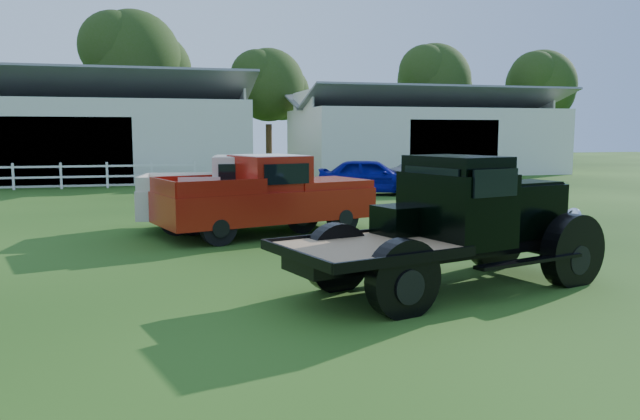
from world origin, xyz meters
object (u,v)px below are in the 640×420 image
object	(u,v)px
vintage_flatbed	(450,223)
misc_car_blue	(371,176)
white_pickup	(238,193)
misc_car_grey	(440,176)
red_pickup	(266,195)

from	to	relation	value
vintage_flatbed	misc_car_blue	bearing A→B (deg)	59.34
white_pickup	misc_car_grey	size ratio (longest dim) A/B	1.18
red_pickup	misc_car_blue	bearing A→B (deg)	39.94
misc_car_grey	misc_car_blue	bearing A→B (deg)	85.10
red_pickup	white_pickup	world-z (taller)	red_pickup
white_pickup	misc_car_blue	xyz separation A→B (m)	(6.58, 7.94, -0.20)
white_pickup	misc_car_grey	distance (m)	12.58
red_pickup	misc_car_grey	size ratio (longest dim) A/B	1.26
vintage_flatbed	white_pickup	xyz separation A→B (m)	(-2.51, 7.26, -0.13)
red_pickup	white_pickup	xyz separation A→B (m)	(-0.56, 1.05, -0.06)
vintage_flatbed	red_pickup	xyz separation A→B (m)	(-1.95, 6.21, -0.08)
red_pickup	white_pickup	bearing A→B (deg)	101.94
vintage_flatbed	white_pickup	world-z (taller)	vintage_flatbed
white_pickup	misc_car_grey	world-z (taller)	white_pickup
red_pickup	misc_car_grey	distance (m)	12.87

